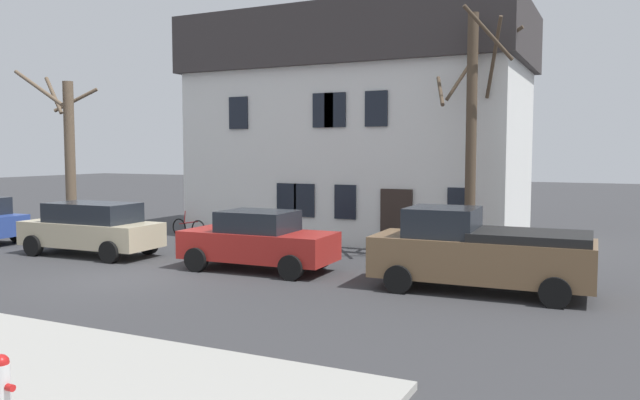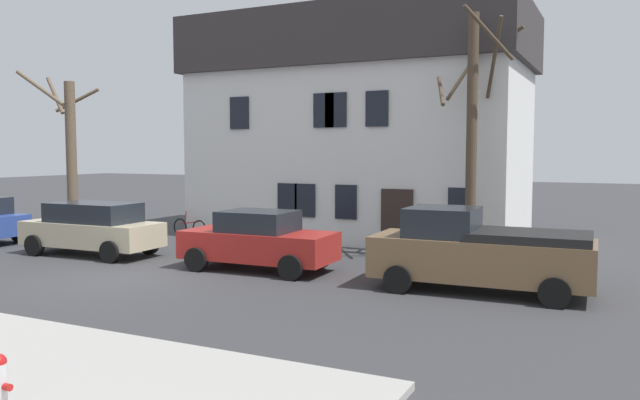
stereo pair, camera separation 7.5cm
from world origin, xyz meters
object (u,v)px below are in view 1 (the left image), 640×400
building_main (359,126)px  pickup_truck_brown (478,252)px  bicycle_leaning (189,228)px  tree_bare_mid (472,126)px  car_red_sedan (258,241)px  fire_hydrant (1,382)px  tree_bare_near (68,150)px  car_beige_wagon (92,228)px

building_main → pickup_truck_brown: size_ratio=2.49×
bicycle_leaning → tree_bare_mid: bearing=-2.9°
building_main → pickup_truck_brown: 10.93m
car_red_sedan → fire_hydrant: 10.21m
pickup_truck_brown → bicycle_leaning: 13.09m
tree_bare_mid → bicycle_leaning: (-11.10, 0.56, -3.75)m
tree_bare_near → car_red_sedan: tree_bare_near is taller
building_main → car_beige_wagon: size_ratio=2.75×
building_main → pickup_truck_brown: building_main is taller
building_main → car_red_sedan: (0.27, -8.12, -3.54)m
pickup_truck_brown → fire_hydrant: (-3.84, -9.92, -0.47)m
tree_bare_mid → car_red_sedan: size_ratio=1.70×
car_beige_wagon → fire_hydrant: 12.98m
fire_hydrant → bicycle_leaning: 16.84m
building_main → tree_bare_mid: bearing=-36.9°
pickup_truck_brown → tree_bare_mid: bearing=104.9°
tree_bare_near → bicycle_leaning: 6.32m
pickup_truck_brown → car_red_sedan: bearing=179.8°
car_beige_wagon → fire_hydrant: bearing=-49.0°
building_main → car_beige_wagon: building_main is taller
building_main → car_beige_wagon: 10.75m
building_main → car_red_sedan: size_ratio=2.93×
tree_bare_mid → building_main: bearing=143.1°
tree_bare_mid → pickup_truck_brown: 5.31m
tree_bare_mid → fire_hydrant: size_ratio=10.25×
pickup_truck_brown → car_beige_wagon: bearing=-179.4°
fire_hydrant → pickup_truck_brown: bearing=68.8°
bicycle_leaning → fire_hydrant: bearing=-60.2°
tree_bare_near → tree_bare_mid: (16.56, 0.27, 0.68)m
bicycle_leaning → building_main: bearing=30.8°
tree_bare_near → bicycle_leaning: bearing=8.7°
car_beige_wagon → bicycle_leaning: size_ratio=2.69×
pickup_truck_brown → fire_hydrant: bearing=-111.2°
tree_bare_near → bicycle_leaning: tree_bare_near is taller
tree_bare_near → pickup_truck_brown: 18.25m
building_main → tree_bare_mid: size_ratio=1.72×
building_main → bicycle_leaning: size_ratio=7.42×
car_beige_wagon → pickup_truck_brown: bearing=0.6°
tree_bare_mid → tree_bare_near: bearing=-179.1°
tree_bare_mid → car_red_sedan: (-5.06, -4.12, -3.27)m
car_red_sedan → pickup_truck_brown: (6.17, -0.02, 0.12)m
car_beige_wagon → bicycle_leaning: 4.86m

